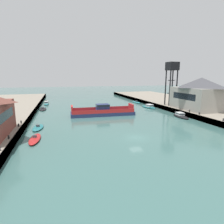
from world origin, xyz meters
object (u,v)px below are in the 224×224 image
object	(u,v)px
chain_ferry	(103,112)
moored_boat_mid_right	(35,139)
moored_boat_far_left	(181,115)
moored_boat_near_left	(38,128)
warehouse_shed	(201,93)
moored_boat_mid_left	(149,106)
moored_boat_far_right	(46,103)
flagpole	(1,115)
moored_boat_upstream_a	(136,102)
moored_boat_near_right	(43,109)
moored_boat_upstream_b	(46,102)
crane_tower	(172,71)

from	to	relation	value
chain_ferry	moored_boat_mid_right	bearing A→B (deg)	-132.85
moored_boat_mid_right	moored_boat_far_left	world-z (taller)	moored_boat_far_left
moored_boat_near_left	warehouse_shed	size ratio (longest dim) A/B	0.42
moored_boat_mid_left	moored_boat_far_right	xyz separation A→B (m)	(-39.26, 20.63, -0.01)
chain_ferry	flagpole	xyz separation A→B (m)	(-22.46, -22.02, 4.73)
moored_boat_upstream_a	chain_ferry	bearing A→B (deg)	-133.27
moored_boat_far_left	warehouse_shed	bearing A→B (deg)	18.17
moored_boat_mid_left	moored_boat_upstream_a	bearing A→B (deg)	86.08
moored_boat_far_right	flagpole	size ratio (longest dim) A/B	0.84
moored_boat_near_left	moored_boat_mid_right	size ratio (longest dim) A/B	0.92
moored_boat_mid_right	moored_boat_far_left	bearing A→B (deg)	13.91
moored_boat_near_right	moored_boat_upstream_b	world-z (taller)	moored_boat_upstream_b
moored_boat_near_right	warehouse_shed	xyz separation A→B (m)	(50.31, -22.07, 6.41)
moored_boat_near_left	warehouse_shed	bearing A→B (deg)	5.12
flagpole	moored_boat_far_right	bearing A→B (deg)	85.63
moored_boat_mid_left	flagpole	xyz separation A→B (m)	(-43.18, -30.71, 5.29)
moored_boat_upstream_a	moored_boat_far_left	bearing A→B (deg)	-89.68
moored_boat_near_left	moored_boat_far_left	distance (m)	40.07
moored_boat_upstream_a	flagpole	size ratio (longest dim) A/B	0.87
flagpole	crane_tower	bearing A→B (deg)	27.60
moored_boat_far_right	moored_boat_near_right	bearing A→B (deg)	-92.25
chain_ferry	flagpole	size ratio (longest dim) A/B	2.46
moored_boat_near_right	moored_boat_far_left	bearing A→B (deg)	-31.54
moored_boat_upstream_b	flagpole	distance (m)	58.80
moored_boat_far_left	flagpole	size ratio (longest dim) A/B	0.89
moored_boat_near_left	moored_boat_mid_left	size ratio (longest dim) A/B	0.77
moored_boat_far_left	moored_boat_far_right	bearing A→B (deg)	136.20
crane_tower	moored_boat_far_right	bearing A→B (deg)	150.68
moored_boat_upstream_b	warehouse_shed	size ratio (longest dim) A/B	0.42
moored_boat_near_left	moored_boat_mid_right	distance (m)	8.50
crane_tower	warehouse_shed	bearing A→B (deg)	-67.00
moored_boat_mid_left	flagpole	size ratio (longest dim) A/B	1.01
chain_ferry	moored_boat_mid_right	xyz separation A→B (m)	(-17.91, -19.31, -0.79)
moored_boat_upstream_b	chain_ferry	bearing A→B (deg)	-62.43
moored_boat_far_left	moored_boat_upstream_a	bearing A→B (deg)	90.32
moored_boat_near_right	moored_boat_far_right	xyz separation A→B (m)	(0.54, 13.63, 0.28)
moored_boat_upstream_b	warehouse_shed	world-z (taller)	warehouse_shed
moored_boat_mid_left	moored_boat_upstream_a	distance (m)	14.41
warehouse_shed	flagpole	bearing A→B (deg)	-163.76
moored_boat_mid_right	warehouse_shed	xyz separation A→B (m)	(49.14, 12.92, 6.35)
moored_boat_far_left	warehouse_shed	world-z (taller)	warehouse_shed
moored_boat_mid_left	moored_boat_mid_right	distance (m)	47.71
moored_boat_mid_right	moored_boat_upstream_b	bearing A→B (deg)	91.14
moored_boat_far_right	flagpole	distance (m)	51.76
chain_ferry	flagpole	bearing A→B (deg)	-135.56
moored_boat_mid_right	moored_boat_far_left	size ratio (longest dim) A/B	0.95
chain_ferry	warehouse_shed	distance (m)	32.36
chain_ferry	moored_boat_upstream_a	world-z (taller)	chain_ferry
moored_boat_far_right	moored_boat_upstream_a	size ratio (longest dim) A/B	0.96
moored_boat_upstream_b	warehouse_shed	xyz separation A→B (m)	(50.25, -42.80, 6.35)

